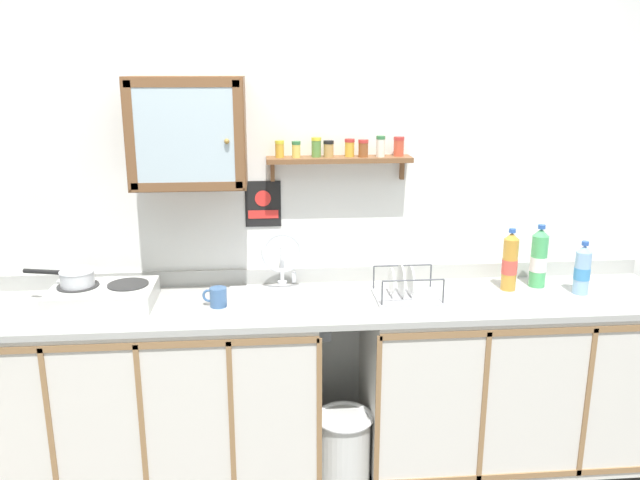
{
  "coord_description": "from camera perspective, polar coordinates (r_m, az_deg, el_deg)",
  "views": [
    {
      "loc": [
        -0.31,
        -2.56,
        2.04
      ],
      "look_at": [
        -0.05,
        0.43,
        1.22
      ],
      "focal_mm": 35.84,
      "sensor_mm": 36.0,
      "label": 1
    }
  ],
  "objects": [
    {
      "name": "back_wall",
      "position": [
        3.3,
        0.6,
        1.82
      ],
      "size": [
        4.0,
        0.07,
        2.54
      ],
      "color": "white",
      "rests_on": "ground"
    },
    {
      "name": "lower_cabinet_run",
      "position": [
        3.33,
        -14.67,
        -13.56
      ],
      "size": [
        1.61,
        0.59,
        0.92
      ],
      "color": "black",
      "rests_on": "ground"
    },
    {
      "name": "lower_cabinet_run_right",
      "position": [
        3.51,
        16.72,
        -12.17
      ],
      "size": [
        1.53,
        0.59,
        0.92
      ],
      "color": "black",
      "rests_on": "ground"
    },
    {
      "name": "countertop",
      "position": [
        3.1,
        1.15,
        -5.67
      ],
      "size": [
        3.36,
        0.61,
        0.03
      ],
      "primitive_type": "cube",
      "color": "#B2B2AD",
      "rests_on": "lower_cabinet_run"
    },
    {
      "name": "backsplash",
      "position": [
        3.35,
        0.64,
        -3.09
      ],
      "size": [
        3.36,
        0.02,
        0.08
      ],
      "primitive_type": "cube",
      "color": "#B2B2AD",
      "rests_on": "countertop"
    },
    {
      "name": "sink",
      "position": [
        3.13,
        -3.38,
        -5.66
      ],
      "size": [
        0.52,
        0.44,
        0.46
      ],
      "color": "silver",
      "rests_on": "countertop"
    },
    {
      "name": "hot_plate_stove",
      "position": [
        3.19,
        -18.82,
        -4.76
      ],
      "size": [
        0.48,
        0.32,
        0.1
      ],
      "color": "silver",
      "rests_on": "countertop"
    },
    {
      "name": "saucepan",
      "position": [
        3.21,
        -20.98,
        -3.11
      ],
      "size": [
        0.35,
        0.16,
        0.07
      ],
      "color": "silver",
      "rests_on": "hot_plate_stove"
    },
    {
      "name": "bottle_juice_amber_0",
      "position": [
        3.34,
        16.59,
        -1.92
      ],
      "size": [
        0.08,
        0.08,
        0.32
      ],
      "color": "gold",
      "rests_on": "countertop"
    },
    {
      "name": "bottle_soda_green_1",
      "position": [
        3.43,
        18.95,
        -1.6
      ],
      "size": [
        0.08,
        0.08,
        0.32
      ],
      "color": "#4CB266",
      "rests_on": "countertop"
    },
    {
      "name": "bottle_water_blue_2",
      "position": [
        3.41,
        22.38,
        -2.5
      ],
      "size": [
        0.08,
        0.08,
        0.27
      ],
      "color": "#8CB7E0",
      "rests_on": "countertop"
    },
    {
      "name": "dish_rack",
      "position": [
        3.14,
        7.61,
        -4.49
      ],
      "size": [
        0.32,
        0.25,
        0.17
      ],
      "color": "#B2B2B7",
      "rests_on": "countertop"
    },
    {
      "name": "mug",
      "position": [
        3.04,
        -9.13,
        -5.05
      ],
      "size": [
        0.12,
        0.08,
        0.09
      ],
      "color": "#3F6699",
      "rests_on": "countertop"
    },
    {
      "name": "wall_cabinet",
      "position": [
        3.05,
        -11.68,
        9.39
      ],
      "size": [
        0.53,
        0.33,
        0.51
      ],
      "color": "brown"
    },
    {
      "name": "spice_shelf",
      "position": [
        3.15,
        1.89,
        7.57
      ],
      "size": [
        0.71,
        0.14,
        0.23
      ],
      "color": "brown"
    },
    {
      "name": "warning_sign",
      "position": [
        3.24,
        -5.11,
        3.2
      ],
      "size": [
        0.18,
        0.01,
        0.23
      ],
      "color": "black"
    },
    {
      "name": "trash_bin",
      "position": [
        3.3,
        2.17,
        -18.33
      ],
      "size": [
        0.29,
        0.29,
        0.42
      ],
      "color": "silver",
      "rests_on": "ground"
    }
  ]
}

